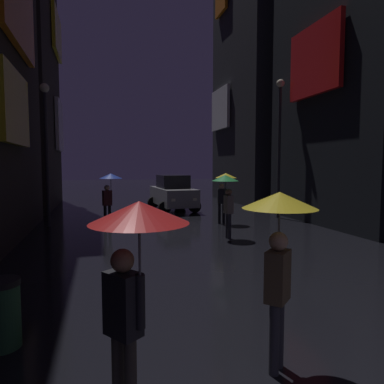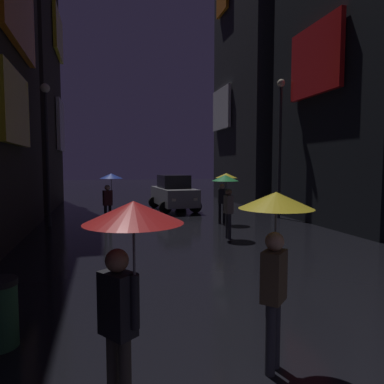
{
  "view_description": "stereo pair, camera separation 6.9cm",
  "coord_description": "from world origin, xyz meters",
  "px_view_note": "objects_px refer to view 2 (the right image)",
  "views": [
    {
      "loc": [
        -3.03,
        0.26,
        2.43
      ],
      "look_at": [
        0.0,
        11.37,
        1.54
      ],
      "focal_mm": 32.0,
      "sensor_mm": 36.0,
      "label": 1
    },
    {
      "loc": [
        -2.96,
        0.25,
        2.43
      ],
      "look_at": [
        0.0,
        11.37,
        1.54
      ],
      "focal_mm": 32.0,
      "sensor_mm": 36.0,
      "label": 2
    }
  ],
  "objects_px": {
    "streetlamp_right_far": "(280,134)",
    "pedestrian_near_crossing_red": "(128,250)",
    "pedestrian_midstreet_centre_yellow": "(225,184)",
    "trash_bin": "(0,313)",
    "pedestrian_foreground_right_blue": "(110,185)",
    "pedestrian_foreground_left_green": "(226,189)",
    "pedestrian_far_right_yellow": "(275,230)",
    "streetlamp_left_far": "(47,138)",
    "car_distant": "(174,193)"
  },
  "relations": [
    {
      "from": "streetlamp_right_far",
      "to": "pedestrian_near_crossing_red",
      "type": "bearing_deg",
      "value": -124.8
    },
    {
      "from": "pedestrian_midstreet_centre_yellow",
      "to": "trash_bin",
      "type": "relative_size",
      "value": 2.28
    },
    {
      "from": "pedestrian_midstreet_centre_yellow",
      "to": "pedestrian_foreground_right_blue",
      "type": "distance_m",
      "value": 4.69
    },
    {
      "from": "pedestrian_near_crossing_red",
      "to": "trash_bin",
      "type": "bearing_deg",
      "value": 130.31
    },
    {
      "from": "pedestrian_foreground_left_green",
      "to": "trash_bin",
      "type": "xyz_separation_m",
      "value": [
        -5.37,
        -5.75,
        -1.2
      ]
    },
    {
      "from": "pedestrian_far_right_yellow",
      "to": "pedestrian_foreground_right_blue",
      "type": "xyz_separation_m",
      "value": [
        -1.65,
        10.38,
        0.0
      ]
    },
    {
      "from": "pedestrian_near_crossing_red",
      "to": "pedestrian_midstreet_centre_yellow",
      "type": "bearing_deg",
      "value": 65.2
    },
    {
      "from": "streetlamp_left_far",
      "to": "pedestrian_foreground_left_green",
      "type": "bearing_deg",
      "value": -32.77
    },
    {
      "from": "pedestrian_foreground_right_blue",
      "to": "streetlamp_right_far",
      "type": "height_order",
      "value": "streetlamp_right_far"
    },
    {
      "from": "pedestrian_near_crossing_red",
      "to": "trash_bin",
      "type": "xyz_separation_m",
      "value": [
        -1.57,
        1.84,
        -1.2
      ]
    },
    {
      "from": "pedestrian_far_right_yellow",
      "to": "trash_bin",
      "type": "xyz_separation_m",
      "value": [
        -3.33,
        1.31,
        -1.2
      ]
    },
    {
      "from": "pedestrian_far_right_yellow",
      "to": "streetlamp_right_far",
      "type": "bearing_deg",
      "value": 60.6
    },
    {
      "from": "pedestrian_near_crossing_red",
      "to": "streetlamp_right_far",
      "type": "relative_size",
      "value": 0.33
    },
    {
      "from": "pedestrian_foreground_left_green",
      "to": "pedestrian_foreground_right_blue",
      "type": "height_order",
      "value": "same"
    },
    {
      "from": "car_distant",
      "to": "streetlamp_right_far",
      "type": "height_order",
      "value": "streetlamp_right_far"
    },
    {
      "from": "pedestrian_midstreet_centre_yellow",
      "to": "pedestrian_far_right_yellow",
      "type": "bearing_deg",
      "value": -107.06
    },
    {
      "from": "pedestrian_far_right_yellow",
      "to": "pedestrian_foreground_right_blue",
      "type": "relative_size",
      "value": 1.0
    },
    {
      "from": "pedestrian_far_right_yellow",
      "to": "streetlamp_left_far",
      "type": "height_order",
      "value": "streetlamp_left_far"
    },
    {
      "from": "pedestrian_far_right_yellow",
      "to": "streetlamp_right_far",
      "type": "relative_size",
      "value": 0.33
    },
    {
      "from": "pedestrian_far_right_yellow",
      "to": "streetlamp_right_far",
      "type": "distance_m",
      "value": 12.36
    },
    {
      "from": "pedestrian_foreground_left_green",
      "to": "pedestrian_foreground_right_blue",
      "type": "relative_size",
      "value": 1.0
    },
    {
      "from": "pedestrian_near_crossing_red",
      "to": "trash_bin",
      "type": "distance_m",
      "value": 2.7
    },
    {
      "from": "car_distant",
      "to": "trash_bin",
      "type": "height_order",
      "value": "car_distant"
    },
    {
      "from": "pedestrian_foreground_left_green",
      "to": "pedestrian_near_crossing_red",
      "type": "relative_size",
      "value": 1.0
    },
    {
      "from": "pedestrian_far_right_yellow",
      "to": "trash_bin",
      "type": "distance_m",
      "value": 3.77
    },
    {
      "from": "car_distant",
      "to": "streetlamp_right_far",
      "type": "xyz_separation_m",
      "value": [
        4.14,
        -4.03,
        2.96
      ]
    },
    {
      "from": "pedestrian_foreground_right_blue",
      "to": "car_distant",
      "type": "xyz_separation_m",
      "value": [
        3.48,
        4.25,
        -0.74
      ]
    },
    {
      "from": "car_distant",
      "to": "pedestrian_near_crossing_red",
      "type": "bearing_deg",
      "value": -103.33
    },
    {
      "from": "pedestrian_far_right_yellow",
      "to": "pedestrian_midstreet_centre_yellow",
      "type": "xyz_separation_m",
      "value": [
        3.0,
        9.78,
        0.0
      ]
    },
    {
      "from": "pedestrian_near_crossing_red",
      "to": "pedestrian_foreground_right_blue",
      "type": "distance_m",
      "value": 10.91
    },
    {
      "from": "pedestrian_foreground_left_green",
      "to": "car_distant",
      "type": "relative_size",
      "value": 0.5
    },
    {
      "from": "pedestrian_far_right_yellow",
      "to": "pedestrian_foreground_left_green",
      "type": "distance_m",
      "value": 7.36
    },
    {
      "from": "pedestrian_foreground_left_green",
      "to": "pedestrian_midstreet_centre_yellow",
      "type": "height_order",
      "value": "same"
    },
    {
      "from": "pedestrian_near_crossing_red",
      "to": "pedestrian_far_right_yellow",
      "type": "bearing_deg",
      "value": 16.77
    },
    {
      "from": "car_distant",
      "to": "streetlamp_left_far",
      "type": "height_order",
      "value": "streetlamp_left_far"
    },
    {
      "from": "trash_bin",
      "to": "streetlamp_left_far",
      "type": "bearing_deg",
      "value": 94.14
    },
    {
      "from": "pedestrian_far_right_yellow",
      "to": "pedestrian_foreground_left_green",
      "type": "relative_size",
      "value": 1.0
    },
    {
      "from": "pedestrian_far_right_yellow",
      "to": "pedestrian_midstreet_centre_yellow",
      "type": "distance_m",
      "value": 10.23
    },
    {
      "from": "pedestrian_midstreet_centre_yellow",
      "to": "trash_bin",
      "type": "xyz_separation_m",
      "value": [
        -6.33,
        -8.46,
        -1.2
      ]
    },
    {
      "from": "streetlamp_left_far",
      "to": "pedestrian_near_crossing_red",
      "type": "bearing_deg",
      "value": -78.86
    },
    {
      "from": "pedestrian_near_crossing_red",
      "to": "car_distant",
      "type": "height_order",
      "value": "pedestrian_near_crossing_red"
    },
    {
      "from": "pedestrian_near_crossing_red",
      "to": "pedestrian_midstreet_centre_yellow",
      "type": "height_order",
      "value": "same"
    },
    {
      "from": "pedestrian_midstreet_centre_yellow",
      "to": "car_distant",
      "type": "height_order",
      "value": "pedestrian_midstreet_centre_yellow"
    },
    {
      "from": "pedestrian_near_crossing_red",
      "to": "trash_bin",
      "type": "relative_size",
      "value": 2.28
    },
    {
      "from": "pedestrian_foreground_left_green",
      "to": "car_distant",
      "type": "distance_m",
      "value": 7.6
    },
    {
      "from": "pedestrian_foreground_left_green",
      "to": "pedestrian_foreground_right_blue",
      "type": "bearing_deg",
      "value": 138.1
    },
    {
      "from": "streetlamp_right_far",
      "to": "pedestrian_foreground_left_green",
      "type": "bearing_deg",
      "value": -138.08
    },
    {
      "from": "pedestrian_foreground_left_green",
      "to": "pedestrian_foreground_right_blue",
      "type": "xyz_separation_m",
      "value": [
        -3.69,
        3.31,
        0.0
      ]
    },
    {
      "from": "pedestrian_foreground_right_blue",
      "to": "trash_bin",
      "type": "bearing_deg",
      "value": -100.49
    },
    {
      "from": "trash_bin",
      "to": "pedestrian_foreground_right_blue",
      "type": "bearing_deg",
      "value": 79.51
    }
  ]
}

